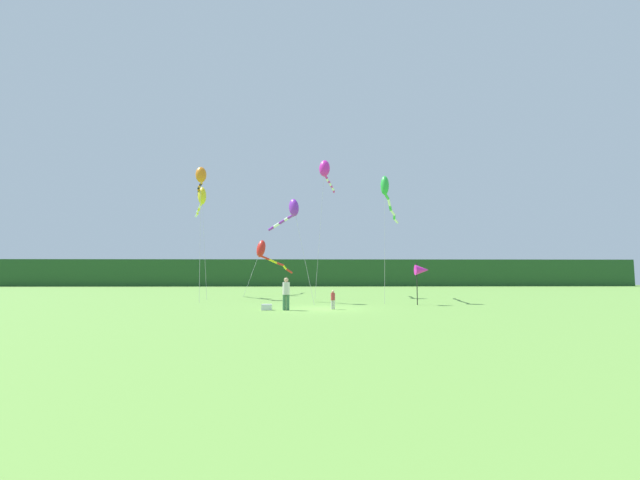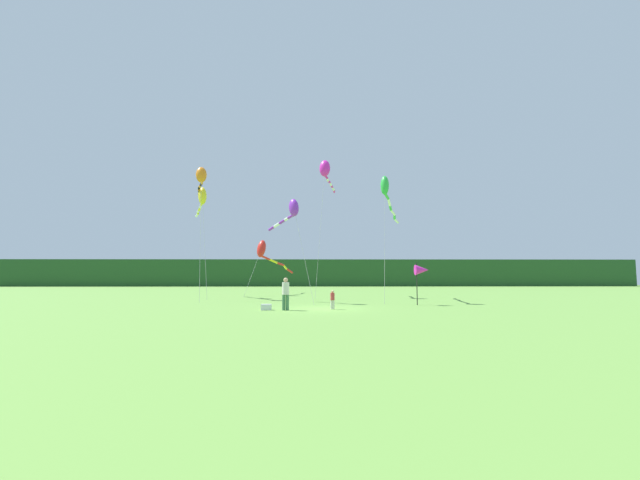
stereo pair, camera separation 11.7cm
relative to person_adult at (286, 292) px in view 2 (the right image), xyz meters
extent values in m
plane|color=#6B9E42|center=(2.06, 0.99, -1.02)|extent=(120.00, 120.00, 0.00)
cube|color=#234C23|center=(2.06, 45.99, 1.22)|extent=(108.00, 3.94, 4.48)
cylinder|color=#3F724C|center=(-0.10, 0.00, -0.58)|extent=(0.18, 0.18, 0.88)
cylinder|color=#3F724C|center=(0.10, 0.00, -0.58)|extent=(0.18, 0.18, 0.88)
cylinder|color=silver|center=(0.00, 0.00, 0.20)|extent=(0.40, 0.40, 0.70)
sphere|color=tan|center=(0.00, 0.00, 0.68)|extent=(0.26, 0.26, 0.26)
cylinder|color=silver|center=(2.62, 0.61, -0.76)|extent=(0.11, 0.11, 0.53)
cylinder|color=silver|center=(2.74, 0.61, -0.76)|extent=(0.11, 0.11, 0.53)
cylinder|color=#B23338|center=(2.68, 0.61, -0.29)|extent=(0.24, 0.24, 0.42)
sphere|color=tan|center=(2.68, 0.61, 0.00)|extent=(0.15, 0.15, 0.15)
cube|color=silver|center=(-1.10, 0.19, -0.86)|extent=(0.57, 0.42, 0.33)
cylinder|color=black|center=(8.41, 3.70, 0.38)|extent=(0.06, 0.06, 2.81)
cone|color=#E026B2|center=(8.76, 3.70, 1.28)|extent=(0.90, 0.70, 0.70)
cylinder|color=#B2B2B2|center=(2.17, 11.80, 4.83)|extent=(0.91, 2.90, 11.70)
ellipsoid|color=#E026B2|center=(2.61, 13.24, 10.67)|extent=(1.28, 1.38, 1.68)
cylinder|color=#E026B2|center=(2.73, 13.47, 9.96)|extent=(0.45, 0.61, 0.36)
cylinder|color=white|center=(2.89, 13.96, 9.82)|extent=(0.29, 0.59, 0.31)
cylinder|color=#E026B2|center=(3.03, 14.46, 9.74)|extent=(0.39, 0.58, 0.25)
cylinder|color=white|center=(3.20, 14.95, 9.63)|extent=(0.35, 0.61, 0.34)
cylinder|color=#E026B2|center=(3.35, 15.45, 9.51)|extent=(0.34, 0.58, 0.28)
cylinder|color=white|center=(3.51, 15.94, 9.38)|extent=(0.39, 0.62, 0.37)
cylinder|color=#E026B2|center=(3.63, 16.44, 9.24)|extent=(0.26, 0.58, 0.30)
cylinder|color=#B2B2B2|center=(-7.58, 10.97, 3.47)|extent=(1.52, 3.36, 8.99)
ellipsoid|color=yellow|center=(-8.33, 12.63, 7.96)|extent=(1.19, 1.50, 1.81)
cylinder|color=yellow|center=(-8.45, 12.88, 7.26)|extent=(0.44, 0.62, 0.28)
cylinder|color=white|center=(-8.69, 13.39, 7.15)|extent=(0.43, 0.63, 0.33)
cylinder|color=yellow|center=(-8.92, 13.89, 6.99)|extent=(0.44, 0.65, 0.38)
cylinder|color=white|center=(-9.16, 14.40, 6.86)|extent=(0.44, 0.61, 0.26)
cylinder|color=yellow|center=(-9.35, 14.92, 6.78)|extent=(0.33, 0.62, 0.29)
cylinder|color=white|center=(-9.57, 15.42, 6.65)|extent=(0.50, 0.63, 0.37)
cylinder|color=#B2B2B2|center=(6.62, 5.42, 3.26)|extent=(0.45, 1.69, 8.57)
ellipsoid|color=green|center=(6.84, 6.25, 7.54)|extent=(0.82, 1.02, 1.53)
cylinder|color=green|center=(7.05, 6.76, 6.85)|extent=(0.63, 1.13, 0.40)
cylinder|color=white|center=(7.44, 7.80, 6.59)|extent=(0.53, 1.17, 0.51)
cylinder|color=green|center=(7.74, 8.86, 6.33)|extent=(0.49, 1.15, 0.39)
cylinder|color=white|center=(8.13, 9.89, 6.11)|extent=(0.69, 1.12, 0.46)
cylinder|color=green|center=(8.48, 10.92, 5.88)|extent=(0.41, 1.16, 0.38)
cylinder|color=white|center=(8.84, 11.96, 5.69)|extent=(0.70, 1.11, 0.40)
cylinder|color=#B2B2B2|center=(-4.07, 14.83, 1.23)|extent=(1.20, 2.75, 4.51)
ellipsoid|color=red|center=(-3.48, 16.19, 3.47)|extent=(1.30, 1.59, 1.95)
cylinder|color=red|center=(-3.15, 16.71, 2.62)|extent=(0.85, 1.17, 0.48)
cylinder|color=yellow|center=(-2.49, 17.73, 2.32)|extent=(0.86, 1.17, 0.51)
cylinder|color=red|center=(-1.85, 18.77, 2.05)|extent=(0.80, 1.19, 0.41)
cylinder|color=yellow|center=(-1.44, 19.90, 1.77)|extent=(0.43, 1.29, 0.55)
cylinder|color=red|center=(-1.03, 21.03, 1.37)|extent=(0.80, 1.22, 0.61)
cylinder|color=#B2B2B2|center=(0.89, 4.80, 2.39)|extent=(1.50, 2.17, 6.82)
ellipsoid|color=purple|center=(0.15, 5.87, 5.80)|extent=(1.16, 1.27, 1.46)
cylinder|color=purple|center=(-0.06, 6.09, 5.19)|extent=(0.60, 0.62, 0.35)
cylinder|color=white|center=(-0.40, 6.59, 5.08)|extent=(0.46, 0.66, 0.27)
cylinder|color=purple|center=(-0.76, 7.08, 4.94)|extent=(0.63, 0.61, 0.40)
cylinder|color=white|center=(-1.20, 7.50, 4.73)|extent=(0.63, 0.61, 0.39)
cylinder|color=purple|center=(-1.64, 7.93, 4.53)|extent=(0.62, 0.62, 0.40)
cylinder|color=#B2B2B2|center=(-7.26, 8.49, 4.19)|extent=(1.39, 4.55, 10.43)
ellipsoid|color=orange|center=(-7.95, 10.75, 9.40)|extent=(1.18, 1.32, 1.57)
cylinder|color=orange|center=(-7.97, 10.95, 8.80)|extent=(0.25, 0.45, 0.27)
cylinder|color=black|center=(-8.09, 11.31, 8.71)|extent=(0.39, 0.47, 0.28)
cylinder|color=orange|center=(-8.28, 11.64, 8.64)|extent=(0.38, 0.46, 0.25)
cylinder|color=black|center=(-8.45, 11.99, 8.56)|extent=(0.35, 0.48, 0.29)
cylinder|color=orange|center=(-8.58, 12.35, 8.49)|extent=(0.32, 0.46, 0.25)
cylinder|color=black|center=(-8.67, 12.73, 8.43)|extent=(0.27, 0.46, 0.28)
cylinder|color=orange|center=(-8.76, 13.10, 8.35)|extent=(0.32, 0.47, 0.28)
cylinder|color=black|center=(-8.87, 13.48, 8.27)|extent=(0.30, 0.46, 0.26)
cylinder|color=orange|center=(-8.97, 13.85, 8.20)|extent=(0.29, 0.46, 0.27)
camera|label=1|loc=(1.43, -22.82, 1.01)|focal=22.53mm
camera|label=2|loc=(1.54, -22.83, 1.01)|focal=22.53mm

